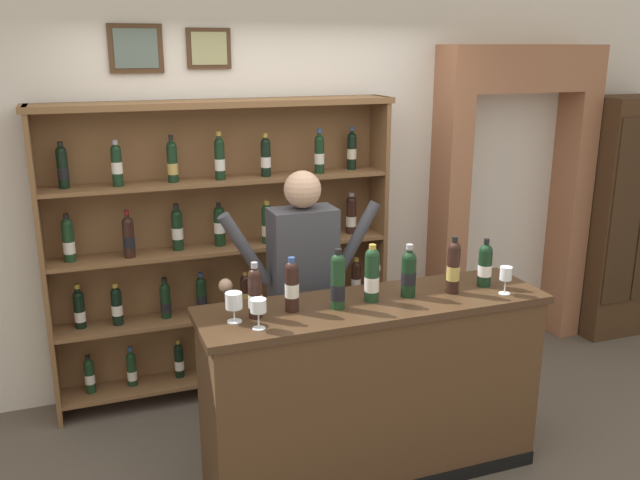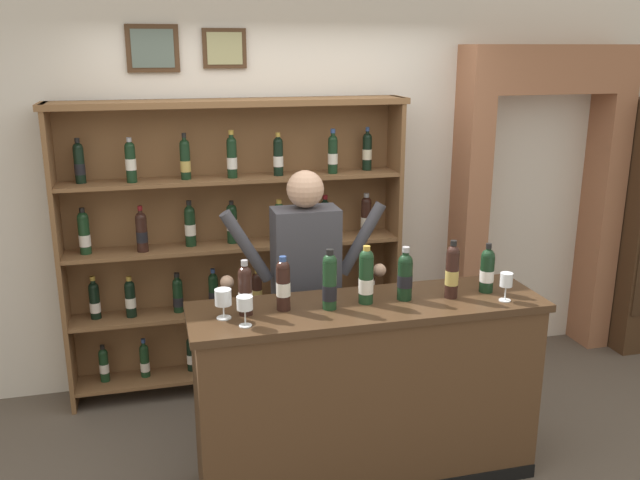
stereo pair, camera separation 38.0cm
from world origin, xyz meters
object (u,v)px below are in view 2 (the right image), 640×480
(tasting_bottle_vin_santo, at_px, (330,281))
(tasting_bottle_super_tuscan, at_px, (283,284))
(wine_shelf, at_px, (235,240))
(tasting_bottle_riserva, at_px, (245,290))
(tasting_bottle_bianco, at_px, (366,276))
(tasting_bottle_chianti, at_px, (452,271))
(wine_glass_right, at_px, (223,299))
(tasting_bottle_brunello, at_px, (405,275))
(tasting_counter, at_px, (367,392))
(wine_glass_left, at_px, (506,282))
(shopkeeper, at_px, (306,275))
(wine_glass_spare, at_px, (245,305))
(tasting_bottle_grappa, at_px, (487,270))

(tasting_bottle_vin_santo, bearing_deg, tasting_bottle_super_tuscan, 169.00)
(wine_shelf, height_order, tasting_bottle_riserva, wine_shelf)
(tasting_bottle_bianco, distance_m, tasting_bottle_chianti, 0.47)
(tasting_bottle_vin_santo, relative_size, tasting_bottle_chianti, 1.00)
(wine_glass_right, bearing_deg, tasting_bottle_vin_santo, -0.53)
(wine_shelf, distance_m, tasting_bottle_brunello, 1.47)
(tasting_counter, height_order, wine_glass_left, wine_glass_left)
(tasting_bottle_chianti, bearing_deg, tasting_bottle_super_tuscan, 176.97)
(wine_shelf, relative_size, tasting_counter, 1.23)
(wine_glass_right, bearing_deg, wine_glass_left, -4.89)
(tasting_counter, bearing_deg, tasting_bottle_vin_santo, -175.29)
(tasting_bottle_super_tuscan, bearing_deg, tasting_bottle_riserva, -174.88)
(tasting_counter, bearing_deg, shopkeeper, 110.45)
(tasting_bottle_bianco, height_order, wine_glass_spare, tasting_bottle_bianco)
(shopkeeper, xyz_separation_m, tasting_bottle_super_tuscan, (-0.24, -0.53, 0.15))
(wine_shelf, relative_size, wine_glass_right, 15.35)
(wine_glass_spare, bearing_deg, shopkeeper, 56.47)
(tasting_bottle_riserva, xyz_separation_m, wine_glass_left, (1.36, -0.15, -0.02))
(tasting_bottle_super_tuscan, distance_m, wine_glass_left, 1.18)
(wine_glass_right, relative_size, wine_glass_left, 0.98)
(tasting_bottle_bianco, height_order, wine_glass_right, tasting_bottle_bianco)
(wine_shelf, relative_size, tasting_bottle_super_tuscan, 8.14)
(wine_shelf, relative_size, tasting_bottle_vin_santo, 7.30)
(tasting_bottle_bianco, bearing_deg, shopkeeper, 109.96)
(wine_shelf, distance_m, tasting_bottle_vin_santo, 1.35)
(tasting_bottle_bianco, height_order, tasting_bottle_chianti, tasting_bottle_chianti)
(tasting_bottle_vin_santo, xyz_separation_m, tasting_bottle_grappa, (0.90, 0.03, -0.02))
(tasting_bottle_chianti, relative_size, wine_glass_spare, 2.10)
(tasting_counter, xyz_separation_m, wine_glass_right, (-0.76, -0.01, 0.62))
(tasting_bottle_bianco, xyz_separation_m, wine_glass_spare, (-0.66, -0.15, -0.04))
(tasting_counter, distance_m, tasting_bottle_vin_santo, 0.70)
(tasting_bottle_riserva, bearing_deg, tasting_bottle_bianco, 0.57)
(tasting_bottle_riserva, distance_m, wine_glass_left, 1.37)
(tasting_bottle_vin_santo, relative_size, tasting_bottle_bianco, 1.02)
(tasting_bottle_chianti, height_order, wine_glass_right, tasting_bottle_chianti)
(wine_shelf, relative_size, tasting_bottle_bianco, 7.46)
(wine_glass_right, relative_size, wine_glass_spare, 1.00)
(tasting_bottle_brunello, xyz_separation_m, wine_glass_spare, (-0.88, -0.15, -0.02))
(tasting_bottle_vin_santo, height_order, tasting_bottle_grappa, tasting_bottle_vin_santo)
(wine_glass_spare, bearing_deg, tasting_bottle_chianti, 5.88)
(wine_shelf, height_order, tasting_bottle_brunello, wine_shelf)
(wine_glass_spare, bearing_deg, tasting_counter, 11.54)
(tasting_bottle_chianti, bearing_deg, tasting_bottle_brunello, 172.27)
(wine_shelf, relative_size, wine_glass_spare, 15.36)
(tasting_bottle_brunello, bearing_deg, wine_glass_right, -178.42)
(wine_glass_left, bearing_deg, tasting_bottle_brunello, 163.33)
(tasting_bottle_super_tuscan, xyz_separation_m, tasting_bottle_chianti, (0.91, -0.05, 0.01))
(wine_glass_right, xyz_separation_m, wine_glass_left, (1.48, -0.13, 0.01))
(wine_glass_right, bearing_deg, tasting_bottle_riserva, 11.24)
(wine_glass_spare, bearing_deg, tasting_bottle_super_tuscan, 36.64)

